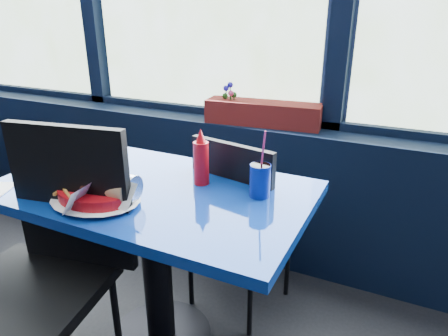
% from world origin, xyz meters
% --- Properties ---
extents(window_sill, '(5.00, 0.26, 0.80)m').
position_xyz_m(window_sill, '(0.00, 2.87, 0.40)').
color(window_sill, black).
rests_on(window_sill, ground).
extents(near_table, '(1.20, 0.70, 0.75)m').
position_xyz_m(near_table, '(0.30, 2.00, 0.57)').
color(near_table, black).
rests_on(near_table, ground).
extents(chair_near_front, '(0.54, 0.55, 1.03)m').
position_xyz_m(chair_near_front, '(0.11, 1.63, 0.59)').
color(chair_near_front, black).
rests_on(chair_near_front, ground).
extents(chair_near_back, '(0.47, 0.48, 0.90)m').
position_xyz_m(chair_near_back, '(0.52, 2.32, 0.51)').
color(chair_near_back, black).
rests_on(chair_near_back, ground).
extents(planter_box, '(0.63, 0.21, 0.12)m').
position_xyz_m(planter_box, '(0.43, 2.86, 0.86)').
color(planter_box, maroon).
rests_on(planter_box, window_sill).
extents(flower_vase, '(0.13, 0.14, 0.22)m').
position_xyz_m(flower_vase, '(0.24, 2.83, 0.87)').
color(flower_vase, silver).
rests_on(flower_vase, window_sill).
extents(food_basket, '(0.37, 0.37, 0.11)m').
position_xyz_m(food_basket, '(0.21, 1.81, 0.79)').
color(food_basket, '#BB0C14').
rests_on(food_basket, near_table).
extents(ketchup_bottle, '(0.06, 0.06, 0.22)m').
position_xyz_m(ketchup_bottle, '(0.46, 2.11, 0.85)').
color(ketchup_bottle, '#BB0C14').
rests_on(ketchup_bottle, near_table).
extents(soda_cup, '(0.08, 0.08, 0.26)m').
position_xyz_m(soda_cup, '(0.70, 2.10, 0.81)').
color(soda_cup, navy).
rests_on(soda_cup, near_table).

